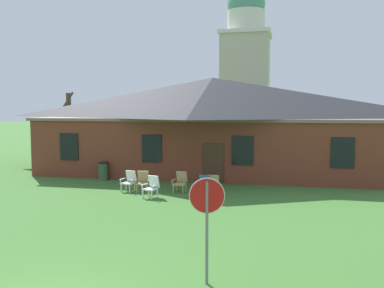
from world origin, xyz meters
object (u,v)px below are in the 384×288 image
(lawn_chair_left_end, at_px, (152,186))
(lawn_chair_far_side, at_px, (213,186))
(lawn_chair_middle, at_px, (181,181))
(lawn_chair_by_porch, at_px, (129,181))
(lawn_chair_right_end, at_px, (203,186))
(stop_sign, at_px, (207,209))
(lawn_chair_near_door, at_px, (143,181))
(trash_bin, at_px, (103,171))

(lawn_chair_left_end, xyz_separation_m, lawn_chair_far_side, (2.60, 0.72, 0.00))
(lawn_chair_middle, bearing_deg, lawn_chair_far_side, -24.66)
(lawn_chair_by_porch, relative_size, lawn_chair_right_end, 1.00)
(stop_sign, relative_size, lawn_chair_right_end, 2.52)
(lawn_chair_by_porch, bearing_deg, lawn_chair_far_side, -6.09)
(stop_sign, relative_size, lawn_chair_middle, 2.52)
(lawn_chair_by_porch, relative_size, lawn_chair_far_side, 1.00)
(lawn_chair_left_end, distance_m, lawn_chair_far_side, 2.70)
(lawn_chair_middle, distance_m, lawn_chair_far_side, 1.83)
(lawn_chair_near_door, bearing_deg, stop_sign, -63.16)
(lawn_chair_right_end, xyz_separation_m, lawn_chair_far_side, (0.43, 0.07, 0.00))
(lawn_chair_far_side, bearing_deg, lawn_chair_left_end, -164.63)
(lawn_chair_near_door, xyz_separation_m, lawn_chair_left_end, (0.84, -1.21, 0.00))
(lawn_chair_near_door, bearing_deg, lawn_chair_far_side, -8.12)
(stop_sign, xyz_separation_m, trash_bin, (-8.03, 12.16, -1.22))
(lawn_chair_left_end, xyz_separation_m, lawn_chair_middle, (0.94, 1.48, 0.00))
(lawn_chair_by_porch, distance_m, lawn_chair_right_end, 3.70)
(stop_sign, height_order, lawn_chair_by_porch, stop_sign)
(lawn_chair_right_end, relative_size, lawn_chair_far_side, 1.00)
(trash_bin, bearing_deg, lawn_chair_left_end, -43.02)
(lawn_chair_far_side, bearing_deg, trash_bin, 155.49)
(lawn_chair_far_side, bearing_deg, lawn_chair_right_end, -170.61)
(lawn_chair_far_side, xyz_separation_m, trash_bin, (-6.59, 3.00, -0.00))
(stop_sign, bearing_deg, lawn_chair_middle, 107.38)
(lawn_chair_left_end, distance_m, lawn_chair_middle, 1.75)
(lawn_chair_middle, bearing_deg, lawn_chair_left_end, -122.45)
(stop_sign, xyz_separation_m, lawn_chair_left_end, (-4.04, 8.44, -1.22))
(lawn_chair_left_end, bearing_deg, lawn_chair_right_end, 16.52)
(lawn_chair_right_end, height_order, trash_bin, trash_bin)
(lawn_chair_near_door, relative_size, lawn_chair_left_end, 1.00)
(stop_sign, bearing_deg, trash_bin, 123.44)
(lawn_chair_by_porch, xyz_separation_m, lawn_chair_far_side, (4.09, -0.44, 0.00))
(lawn_chair_near_door, height_order, trash_bin, trash_bin)
(lawn_chair_by_porch, distance_m, lawn_chair_left_end, 1.88)
(lawn_chair_near_door, height_order, lawn_chair_middle, same)
(lawn_chair_middle, bearing_deg, lawn_chair_right_end, -34.12)
(lawn_chair_left_end, bearing_deg, trash_bin, 136.98)
(lawn_chair_by_porch, relative_size, trash_bin, 0.98)
(lawn_chair_by_porch, height_order, lawn_chair_near_door, same)
(lawn_chair_near_door, bearing_deg, trash_bin, 141.42)
(lawn_chair_middle, xyz_separation_m, trash_bin, (-4.93, 2.24, -0.00))
(stop_sign, relative_size, lawn_chair_far_side, 2.52)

